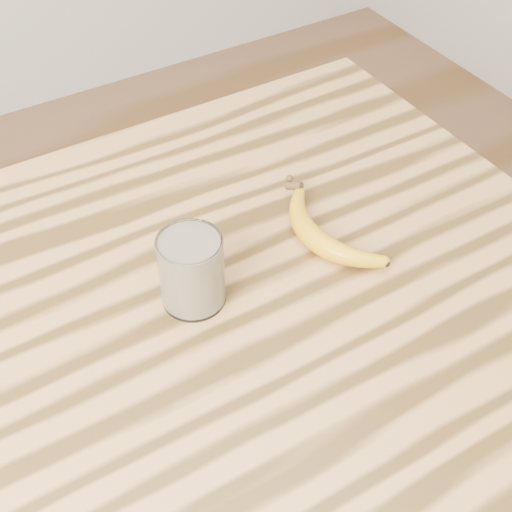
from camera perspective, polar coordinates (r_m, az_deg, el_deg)
table at (r=0.98m, az=-8.23°, el=-10.56°), size 1.20×0.80×0.90m
smoothie_glass at (r=0.87m, az=-5.18°, el=-1.17°), size 0.08×0.08×0.10m
banana at (r=0.96m, az=4.69°, el=1.35°), size 0.12×0.27×0.03m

